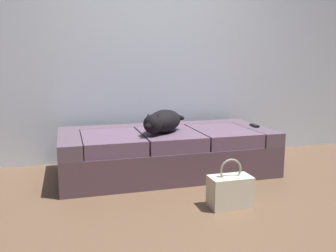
% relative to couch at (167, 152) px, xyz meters
% --- Properties ---
extents(ground_plane, '(10.00, 10.00, 0.00)m').
position_rel_couch_xyz_m(ground_plane, '(0.00, -1.09, -0.21)').
color(ground_plane, brown).
extents(back_wall, '(6.40, 0.10, 2.80)m').
position_rel_couch_xyz_m(back_wall, '(0.00, 0.67, 1.19)').
color(back_wall, silver).
rests_on(back_wall, ground).
extents(couch, '(2.05, 0.95, 0.43)m').
position_rel_couch_xyz_m(couch, '(0.00, 0.00, 0.00)').
color(couch, '#56404A').
rests_on(couch, ground).
extents(dog_dark, '(0.52, 0.54, 0.21)m').
position_rel_couch_xyz_m(dog_dark, '(-0.07, -0.12, 0.33)').
color(dog_dark, black).
rests_on(dog_dark, couch).
extents(tv_remote, '(0.06, 0.15, 0.02)m').
position_rel_couch_xyz_m(tv_remote, '(0.93, -0.06, 0.23)').
color(tv_remote, black).
rests_on(tv_remote, couch).
extents(handbag, '(0.32, 0.18, 0.38)m').
position_rel_couch_xyz_m(handbag, '(0.23, -0.97, -0.09)').
color(handbag, silver).
rests_on(handbag, ground).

